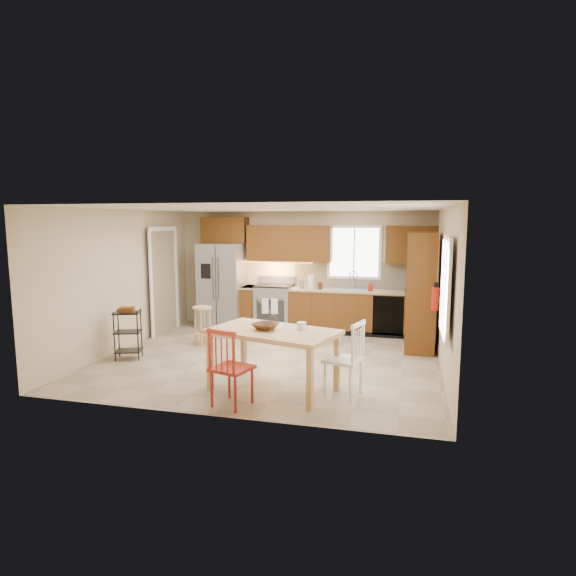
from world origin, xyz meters
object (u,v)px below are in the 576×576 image
(refrigerator, at_px, (223,285))
(fire_extinguisher, at_px, (436,299))
(soap_bottle, at_px, (370,286))
(chair_red, at_px, (232,367))
(range_stove, at_px, (274,307))
(pantry, at_px, (421,292))
(table_bowl, at_px, (265,330))
(dining_table, at_px, (273,361))
(utility_cart, at_px, (128,335))
(chair_white, at_px, (343,358))
(bar_stool, at_px, (203,326))
(table_jar, at_px, (302,328))

(refrigerator, distance_m, fire_extinguisher, 4.76)
(soap_bottle, distance_m, chair_red, 4.46)
(range_stove, distance_m, fire_extinguisher, 3.83)
(range_stove, height_order, fire_extinguisher, fire_extinguisher)
(pantry, relative_size, table_bowl, 6.11)
(dining_table, height_order, utility_cart, utility_cart)
(pantry, xyz_separation_m, fire_extinguisher, (0.20, -1.05, 0.05))
(refrigerator, relative_size, utility_cart, 2.18)
(dining_table, distance_m, table_bowl, 0.44)
(chair_white, distance_m, bar_stool, 3.48)
(table_bowl, xyz_separation_m, utility_cart, (-2.66, 0.86, -0.42))
(pantry, relative_size, chair_red, 2.11)
(fire_extinguisher, bearing_deg, chair_red, -138.05)
(soap_bottle, distance_m, fire_extinguisher, 2.27)
(utility_cart, bearing_deg, bar_stool, 34.48)
(soap_bottle, bearing_deg, refrigerator, 179.55)
(chair_white, relative_size, table_bowl, 2.90)
(fire_extinguisher, distance_m, chair_red, 3.44)
(fire_extinguisher, bearing_deg, refrigerator, 155.48)
(table_bowl, bearing_deg, soap_bottle, 72.47)
(range_stove, distance_m, chair_white, 4.10)
(dining_table, relative_size, utility_cart, 2.04)
(pantry, distance_m, bar_stool, 4.02)
(chair_red, bearing_deg, table_jar, 62.18)
(range_stove, height_order, utility_cart, range_stove)
(pantry, distance_m, chair_white, 2.86)
(utility_cart, bearing_deg, dining_table, -36.68)
(table_jar, bearing_deg, chair_red, -133.65)
(soap_bottle, distance_m, dining_table, 3.75)
(range_stove, bearing_deg, utility_cart, -122.10)
(soap_bottle, bearing_deg, dining_table, -105.97)
(refrigerator, distance_m, chair_white, 4.73)
(dining_table, bearing_deg, chair_white, 18.85)
(range_stove, bearing_deg, bar_stool, -119.16)
(dining_table, height_order, bar_stool, dining_table)
(table_bowl, bearing_deg, pantry, 52.08)
(fire_extinguisher, relative_size, utility_cart, 0.43)
(pantry, height_order, utility_cart, pantry)
(fire_extinguisher, bearing_deg, soap_bottle, 120.53)
(utility_cart, bearing_deg, table_jar, -32.92)
(soap_bottle, relative_size, chair_red, 0.19)
(table_jar, bearing_deg, table_bowl, -167.47)
(utility_cart, bearing_deg, range_stove, 38.42)
(refrigerator, bearing_deg, bar_stool, -81.84)
(range_stove, distance_m, soap_bottle, 2.10)
(dining_table, distance_m, bar_stool, 2.78)
(refrigerator, distance_m, table_bowl, 4.14)
(refrigerator, height_order, bar_stool, refrigerator)
(soap_bottle, bearing_deg, chair_white, -91.15)
(fire_extinguisher, bearing_deg, chair_white, -127.94)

